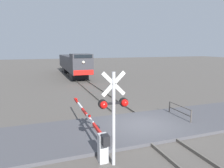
# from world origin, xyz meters

# --- Properties ---
(ground_plane) EXTENTS (160.00, 160.00, 0.00)m
(ground_plane) POSITION_xyz_m (0.00, 0.00, 0.00)
(ground_plane) COLOR #514C47
(rail_track_left) EXTENTS (0.08, 80.00, 0.15)m
(rail_track_left) POSITION_xyz_m (-0.72, 0.00, 0.07)
(rail_track_left) COLOR #59544C
(rail_track_left) RESTS_ON ground_plane
(rail_track_right) EXTENTS (0.08, 80.00, 0.15)m
(rail_track_right) POSITION_xyz_m (0.72, 0.00, 0.07)
(rail_track_right) COLOR #59544C
(rail_track_right) RESTS_ON ground_plane
(road_surface) EXTENTS (36.00, 4.50, 0.17)m
(road_surface) POSITION_xyz_m (0.00, 0.00, 0.08)
(road_surface) COLOR #47474C
(road_surface) RESTS_ON ground_plane
(locomotive) EXTENTS (2.77, 16.79, 3.77)m
(locomotive) POSITION_xyz_m (0.00, 24.30, 1.98)
(locomotive) COLOR black
(locomotive) RESTS_ON ground_plane
(crossing_signal) EXTENTS (1.18, 0.33, 3.75)m
(crossing_signal) POSITION_xyz_m (-2.96, -3.15, 2.30)
(crossing_signal) COLOR #ADADB2
(crossing_signal) RESTS_ON ground_plane
(crossing_gate) EXTENTS (0.36, 7.14, 1.31)m
(crossing_gate) POSITION_xyz_m (-3.29, -1.72, 0.84)
(crossing_gate) COLOR silver
(crossing_gate) RESTS_ON ground_plane
(guard_railing) EXTENTS (0.08, 2.25, 0.95)m
(guard_railing) POSITION_xyz_m (2.89, 0.40, 0.61)
(guard_railing) COLOR #4C4742
(guard_railing) RESTS_ON ground_plane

